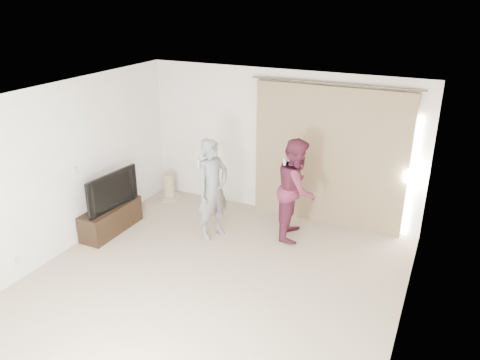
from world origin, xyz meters
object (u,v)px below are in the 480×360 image
tv (108,190)px  person_woman (296,189)px  person_man (213,189)px  tv_console (111,219)px

tv → person_woman: bearing=-61.8°
tv → person_man: (1.64, 0.59, 0.08)m
tv_console → person_man: size_ratio=0.70×
person_man → tv_console: bearing=-160.1°
person_woman → person_man: bearing=-153.7°
tv_console → person_woman: 3.15m
person_man → person_woman: same height
tv → person_woman: 3.10m
tv → person_woman: size_ratio=0.64×
person_man → tv: bearing=-160.1°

